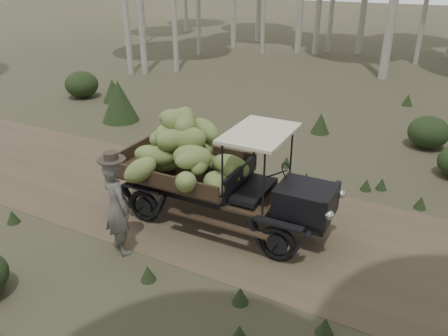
{
  "coord_description": "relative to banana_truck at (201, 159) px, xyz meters",
  "views": [
    {
      "loc": [
        2.5,
        -7.16,
        4.89
      ],
      "look_at": [
        -1.16,
        -0.25,
        1.23
      ],
      "focal_mm": 35.0,
      "sensor_mm": 36.0,
      "label": 1
    }
  ],
  "objects": [
    {
      "name": "undergrowth",
      "position": [
        2.88,
        -2.31,
        -0.82
      ],
      "size": [
        22.08,
        22.53,
        1.39
      ],
      "color": "#233319",
      "rests_on": "ground"
    },
    {
      "name": "banana_truck",
      "position": [
        0.0,
        0.0,
        0.0
      ],
      "size": [
        4.69,
        2.22,
        2.38
      ],
      "rotation": [
        0.0,
        0.0,
        0.01
      ],
      "color": "black",
      "rests_on": "ground"
    },
    {
      "name": "farmer",
      "position": [
        -0.77,
        -1.69,
        -0.43
      ],
      "size": [
        0.79,
        0.67,
        2.0
      ],
      "rotation": [
        0.0,
        0.0,
        2.73
      ],
      "color": "#56544F",
      "rests_on": "ground"
    },
    {
      "name": "dirt_track",
      "position": [
        1.61,
        0.36,
        -1.37
      ],
      "size": [
        70.0,
        4.0,
        0.01
      ],
      "primitive_type": "cube",
      "color": "brown",
      "rests_on": "ground"
    },
    {
      "name": "ground",
      "position": [
        1.61,
        0.36,
        -1.38
      ],
      "size": [
        120.0,
        120.0,
        0.0
      ],
      "primitive_type": "plane",
      "color": "#473D2B",
      "rests_on": "ground"
    }
  ]
}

